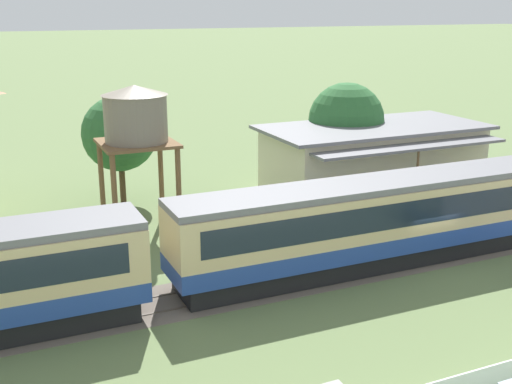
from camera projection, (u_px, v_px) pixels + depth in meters
ground_plane at (419, 261)px, 30.71m from camera, size 600.00×600.00×0.00m
passenger_train at (384, 217)px, 29.93m from camera, size 63.25×3.06×4.10m
railway_track at (381, 262)px, 30.57m from camera, size 99.46×3.60×0.04m
station_building at (372, 161)px, 40.68m from camera, size 14.15×8.12×4.55m
water_tower at (136, 119)px, 32.90m from camera, size 3.81×3.81×7.91m
yard_tree_0 at (120, 134)px, 38.81m from camera, size 4.57×4.57×6.60m
yard_tree_1 at (346, 121)px, 41.83m from camera, size 4.94×4.94×7.02m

